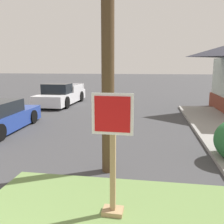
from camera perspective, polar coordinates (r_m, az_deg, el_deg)
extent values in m
cube|color=#A3845B|center=(4.18, 0.21, -10.55)|extent=(0.09, 0.09, 2.08)
cube|color=#A3845B|center=(4.64, 0.21, -22.12)|extent=(0.37, 0.29, 0.08)
cube|color=white|center=(3.92, 0.09, -0.51)|extent=(0.69, 0.03, 0.69)
cube|color=red|center=(3.91, 0.05, -0.54)|extent=(0.58, 0.03, 0.58)
cylinder|color=black|center=(11.92, -18.06, -1.06)|extent=(0.24, 0.63, 0.62)
sphere|color=white|center=(13.19, -22.01, 0.49)|extent=(0.14, 0.14, 0.14)
sphere|color=white|center=(12.72, -17.86, 0.40)|extent=(0.14, 0.14, 0.14)
cube|color=silver|center=(17.32, -11.69, 3.42)|extent=(1.96, 5.31, 0.68)
cube|color=black|center=(16.56, -12.69, 5.29)|extent=(1.69, 1.39, 0.68)
cube|color=silver|center=(17.83, -7.96, 5.56)|extent=(0.12, 2.22, 0.44)
cube|color=silver|center=(18.45, -13.36, 5.54)|extent=(0.12, 2.22, 0.44)
cube|color=silver|center=(19.69, -9.04, 6.01)|extent=(1.72, 0.12, 0.44)
cylinder|color=black|center=(15.55, -10.68, 2.20)|extent=(0.27, 0.76, 0.76)
cylinder|color=black|center=(16.25, -16.63, 2.30)|extent=(0.27, 0.76, 0.76)
cylinder|color=black|center=(18.53, -7.33, 3.65)|extent=(0.27, 0.76, 0.76)
cylinder|color=black|center=(19.12, -12.49, 3.70)|extent=(0.27, 0.76, 0.76)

